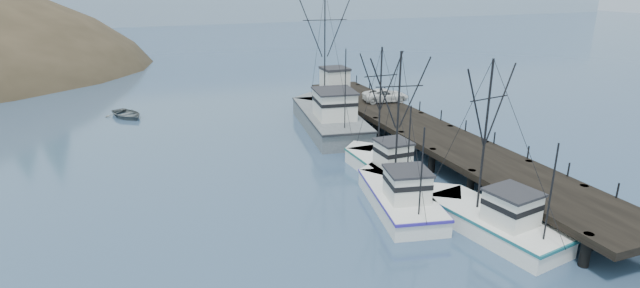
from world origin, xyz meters
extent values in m
plane|color=navy|center=(0.00, 0.00, 0.00)|extent=(400.00, 400.00, 0.00)
cube|color=black|center=(14.00, 16.00, 1.75)|extent=(6.00, 44.00, 0.50)
cylinder|color=black|center=(11.40, -4.00, 1.00)|extent=(0.56, 0.56, 2.00)
cylinder|color=black|center=(11.40, 1.00, 1.00)|extent=(0.56, 0.56, 2.00)
cylinder|color=black|center=(16.60, 1.00, 1.00)|extent=(0.56, 0.56, 2.00)
cylinder|color=black|center=(11.40, 6.00, 1.00)|extent=(0.56, 0.56, 2.00)
cylinder|color=black|center=(16.60, 6.00, 1.00)|extent=(0.56, 0.56, 2.00)
cylinder|color=black|center=(11.40, 11.00, 1.00)|extent=(0.56, 0.56, 2.00)
cylinder|color=black|center=(16.60, 11.00, 1.00)|extent=(0.56, 0.56, 2.00)
cylinder|color=black|center=(11.40, 16.00, 1.00)|extent=(0.56, 0.56, 2.00)
cylinder|color=black|center=(16.60, 16.00, 1.00)|extent=(0.56, 0.56, 2.00)
cylinder|color=black|center=(11.40, 21.00, 1.00)|extent=(0.56, 0.56, 2.00)
cylinder|color=black|center=(16.60, 21.00, 1.00)|extent=(0.56, 0.56, 2.00)
cylinder|color=black|center=(11.40, 26.00, 1.00)|extent=(0.56, 0.56, 2.00)
cylinder|color=black|center=(16.60, 26.00, 1.00)|extent=(0.56, 0.56, 2.00)
cylinder|color=black|center=(11.40, 31.00, 1.00)|extent=(0.56, 0.56, 2.00)
cylinder|color=black|center=(16.60, 31.00, 1.00)|extent=(0.56, 0.56, 2.00)
cylinder|color=black|center=(11.40, 36.00, 1.00)|extent=(0.56, 0.56, 2.00)
cylinder|color=black|center=(16.60, 36.00, 1.00)|extent=(0.56, 0.56, 2.00)
cube|color=#9EB2C6|center=(10.00, 170.00, 0.00)|extent=(360.00, 40.00, 26.00)
cube|color=silver|center=(-40.00, 185.00, 0.00)|extent=(180.00, 25.00, 18.00)
cube|color=white|center=(9.19, 0.82, 0.45)|extent=(4.94, 9.37, 1.60)
cube|color=white|center=(8.43, 5.21, 0.45)|extent=(3.43, 3.43, 1.60)
cube|color=#1A606B|center=(9.19, 0.82, 1.15)|extent=(5.05, 9.61, 0.18)
cube|color=silver|center=(9.39, -0.31, 2.20)|extent=(2.83, 2.89, 1.90)
cube|color=#26262B|center=(9.39, -0.31, 3.23)|extent=(3.07, 3.15, 0.16)
cylinder|color=black|center=(8.96, 2.17, 5.97)|extent=(0.14, 0.14, 9.43)
cylinder|color=black|center=(9.77, -2.56, 4.08)|extent=(0.10, 0.10, 5.66)
cube|color=white|center=(5.62, 6.01, 0.45)|extent=(5.36, 9.55, 1.60)
cube|color=white|center=(6.52, 10.42, 0.45)|extent=(3.56, 3.56, 1.60)
cube|color=#3222A0|center=(5.62, 6.01, 1.15)|extent=(5.48, 9.79, 0.18)
cube|color=silver|center=(5.39, 4.88, 2.20)|extent=(3.00, 3.00, 1.90)
cube|color=#26262B|center=(5.39, 4.88, 3.23)|extent=(3.26, 3.27, 0.16)
cylinder|color=black|center=(5.90, 7.37, 5.92)|extent=(0.14, 0.14, 9.34)
cylinder|color=black|center=(4.92, 2.62, 4.05)|extent=(0.10, 0.10, 5.60)
cube|color=white|center=(7.46, 11.57, 0.45)|extent=(3.35, 8.35, 1.60)
cube|color=white|center=(7.38, 15.72, 0.45)|extent=(3.19, 3.19, 1.60)
cube|color=#19655D|center=(7.46, 11.57, 1.15)|extent=(3.41, 8.56, 0.18)
cube|color=silver|center=(7.48, 10.51, 2.20)|extent=(2.28, 2.38, 1.90)
cube|color=#26262B|center=(7.48, 10.51, 3.23)|extent=(2.47, 2.60, 0.16)
cylinder|color=black|center=(7.43, 12.85, 5.68)|extent=(0.14, 0.14, 8.85)
cylinder|color=black|center=(7.52, 8.39, 3.91)|extent=(0.10, 0.10, 5.31)
cube|color=slate|center=(8.18, 25.02, 0.75)|extent=(7.11, 15.23, 2.20)
cube|color=slate|center=(9.21, 32.28, 0.75)|extent=(5.04, 5.04, 2.20)
cube|color=black|center=(8.18, 25.02, 1.75)|extent=(7.26, 15.62, 0.18)
cube|color=silver|center=(7.91, 23.16, 3.15)|extent=(4.11, 4.60, 2.60)
cube|color=#26262B|center=(7.91, 23.16, 4.53)|extent=(4.46, 5.01, 0.16)
cylinder|color=black|center=(8.50, 27.26, 7.93)|extent=(0.14, 0.14, 12.16)
cylinder|color=black|center=(7.38, 19.44, 5.50)|extent=(0.10, 0.10, 7.30)
cube|color=silver|center=(12.50, 34.00, 3.25)|extent=(2.80, 3.00, 2.50)
cube|color=#26262B|center=(12.50, 34.00, 4.65)|extent=(3.00, 3.20, 0.30)
imported|color=silver|center=(15.50, 26.60, 2.71)|extent=(5.40, 3.16, 1.41)
imported|color=#575E61|center=(-11.45, 37.80, 0.00)|extent=(5.40, 6.13, 1.05)
camera|label=1|loc=(-10.80, -21.04, 15.16)|focal=28.00mm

